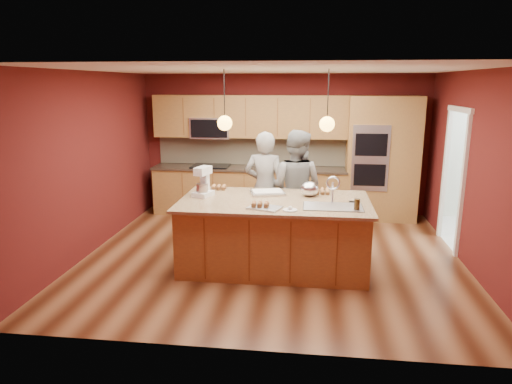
# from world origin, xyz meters

# --- Properties ---
(floor) EXTENTS (5.50, 5.50, 0.00)m
(floor) POSITION_xyz_m (0.00, 0.00, 0.00)
(floor) COLOR #421F0F
(floor) RESTS_ON ground
(ceiling) EXTENTS (5.50, 5.50, 0.00)m
(ceiling) POSITION_xyz_m (0.00, 0.00, 2.70)
(ceiling) COLOR white
(ceiling) RESTS_ON ground
(wall_back) EXTENTS (5.50, 0.00, 5.50)m
(wall_back) POSITION_xyz_m (0.00, 2.50, 1.35)
(wall_back) COLOR #531513
(wall_back) RESTS_ON ground
(wall_front) EXTENTS (5.50, 0.00, 5.50)m
(wall_front) POSITION_xyz_m (0.00, -2.50, 1.35)
(wall_front) COLOR #531513
(wall_front) RESTS_ON ground
(wall_left) EXTENTS (0.00, 5.00, 5.00)m
(wall_left) POSITION_xyz_m (-2.75, 0.00, 1.35)
(wall_left) COLOR #531513
(wall_left) RESTS_ON ground
(wall_right) EXTENTS (0.00, 5.00, 5.00)m
(wall_right) POSITION_xyz_m (2.75, 0.00, 1.35)
(wall_right) COLOR #531513
(wall_right) RESTS_ON ground
(cabinet_run) EXTENTS (3.74, 0.64, 2.30)m
(cabinet_run) POSITION_xyz_m (-0.68, 2.25, 0.98)
(cabinet_run) COLOR brown
(cabinet_run) RESTS_ON floor
(oven_column) EXTENTS (1.30, 0.62, 2.30)m
(oven_column) POSITION_xyz_m (1.85, 2.19, 1.15)
(oven_column) COLOR brown
(oven_column) RESTS_ON floor
(doorway_trim) EXTENTS (0.08, 1.11, 2.20)m
(doorway_trim) POSITION_xyz_m (2.73, 0.80, 1.05)
(doorway_trim) COLOR white
(doorway_trim) RESTS_ON wall_right
(pendant_left) EXTENTS (0.20, 0.20, 0.80)m
(pendant_left) POSITION_xyz_m (-0.62, -0.36, 2.00)
(pendant_left) COLOR black
(pendant_left) RESTS_ON ceiling
(pendant_right) EXTENTS (0.20, 0.20, 0.80)m
(pendant_right) POSITION_xyz_m (0.73, -0.36, 2.00)
(pendant_right) COLOR black
(pendant_right) RESTS_ON ceiling
(island) EXTENTS (2.60, 1.45, 1.34)m
(island) POSITION_xyz_m (0.07, -0.36, 0.49)
(island) COLOR brown
(island) RESTS_ON floor
(person_left) EXTENTS (0.71, 0.51, 1.80)m
(person_left) POSITION_xyz_m (-0.18, 0.62, 0.90)
(person_left) COLOR black
(person_left) RESTS_ON floor
(person_right) EXTENTS (1.07, 0.94, 1.83)m
(person_right) POSITION_xyz_m (0.31, 0.62, 0.91)
(person_right) COLOR slate
(person_right) RESTS_ON floor
(stand_mixer) EXTENTS (0.30, 0.35, 0.42)m
(stand_mixer) POSITION_xyz_m (-0.97, -0.24, 1.14)
(stand_mixer) COLOR white
(stand_mixer) RESTS_ON island
(sheet_cake) EXTENTS (0.56, 0.47, 0.05)m
(sheet_cake) POSITION_xyz_m (-0.07, -0.01, 0.98)
(sheet_cake) COLOR silver
(sheet_cake) RESTS_ON island
(cooling_rack) EXTENTS (0.47, 0.40, 0.02)m
(cooling_rack) POSITION_xyz_m (-0.03, -0.80, 0.97)
(cooling_rack) COLOR silver
(cooling_rack) RESTS_ON island
(mixing_bowl) EXTENTS (0.26, 0.26, 0.22)m
(mixing_bowl) POSITION_xyz_m (0.53, -0.07, 1.06)
(mixing_bowl) COLOR silver
(mixing_bowl) RESTS_ON island
(plate) EXTENTS (0.18, 0.18, 0.01)m
(plate) POSITION_xyz_m (0.30, -0.86, 0.96)
(plate) COLOR silver
(plate) RESTS_ON island
(tumbler) EXTENTS (0.07, 0.07, 0.15)m
(tumbler) POSITION_xyz_m (1.13, -0.74, 1.03)
(tumbler) COLOR #33210C
(tumbler) RESTS_ON island
(phone) EXTENTS (0.13, 0.07, 0.01)m
(phone) POSITION_xyz_m (1.13, -0.33, 0.96)
(phone) COLOR black
(phone) RESTS_ON island
(cupcakes_left) EXTENTS (0.24, 0.16, 0.07)m
(cupcakes_left) POSITION_xyz_m (-0.83, 0.18, 0.99)
(cupcakes_left) COLOR #AF7644
(cupcakes_left) RESTS_ON island
(cupcakes_rack) EXTENTS (0.24, 0.16, 0.07)m
(cupcakes_rack) POSITION_xyz_m (-0.09, -0.80, 1.01)
(cupcakes_rack) COLOR #AF7644
(cupcakes_rack) RESTS_ON island
(cupcakes_right) EXTENTS (0.21, 0.28, 0.06)m
(cupcakes_right) POSITION_xyz_m (0.72, 0.13, 0.99)
(cupcakes_right) COLOR #AF7644
(cupcakes_right) RESTS_ON island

